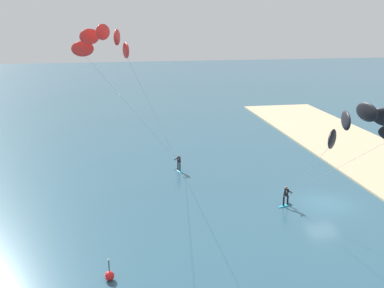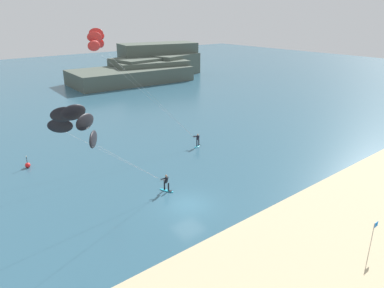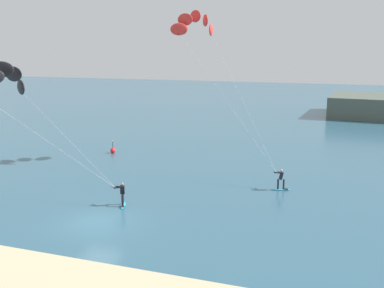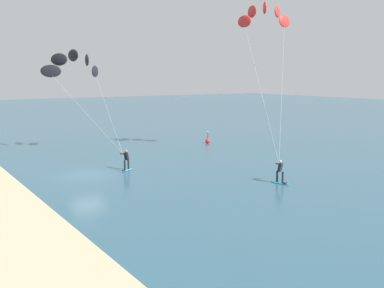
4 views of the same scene
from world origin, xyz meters
TOP-DOWN VIEW (x-y plane):
  - ground_plane at (0.00, 0.00)m, footprint 240.00×240.00m
  - kitesurfer_nearshore at (-8.10, 2.19)m, footprint 10.07×5.91m
  - kitesurfer_mid_water at (1.20, 16.73)m, footprint 11.86×9.27m
  - marker_buoy at (-8.40, 17.27)m, footprint 0.56×0.56m

SIDE VIEW (x-z plane):
  - ground_plane at x=0.00m, z-range 0.00..0.00m
  - marker_buoy at x=-8.40m, z-range -0.39..0.99m
  - kitesurfer_nearshore at x=-8.10m, z-range 3.38..13.30m
  - kitesurfer_mid_water at x=1.20m, z-range 5.38..19.58m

